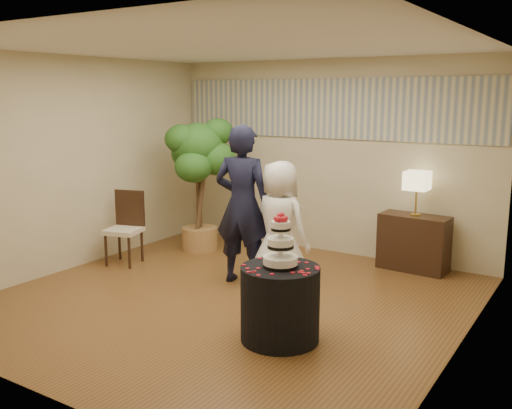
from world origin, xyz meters
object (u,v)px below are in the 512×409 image
Objects in this scene: bride at (280,226)px; table_lamp at (416,194)px; wedding_cake at (281,240)px; cake_table at (280,304)px; side_chair at (123,228)px; console at (414,243)px; ficus_tree at (199,184)px; groom at (243,205)px.

bride is 2.66× the size of table_lamp.
wedding_cake is 2.89m from table_lamp.
cake_table is at bearing -97.71° from table_lamp.
table_lamp is 3.95m from side_chair.
console is at bearing 13.05° from side_chair.
console is (1.14, 1.58, -0.40)m from bride.
cake_table is 0.37× the size of ficus_tree.
ficus_tree is (-1.88, 0.86, 0.23)m from bride.
ficus_tree is (-2.63, 2.14, 0.02)m from wedding_cake.
bride is 2.07× the size of cake_table.
table_lamp is (1.63, 1.63, 0.05)m from groom.
bride is at bearing 120.39° from cake_table.
console reaches higher than cake_table.
wedding_cake is 2.95m from console.
table_lamp is at bearing 13.42° from ficus_tree.
ficus_tree is (-3.02, -0.72, -0.03)m from table_lamp.
table_lamp is 0.29× the size of ficus_tree.
wedding_cake is 0.58× the size of console.
console is 0.66m from table_lamp.
groom is 1.75m from wedding_cake.
bride reaches higher than cake_table.
console is at bearing 0.00° from table_lamp.
wedding_cake is 0.26× the size of ficus_tree.
ficus_tree is at bearing 140.84° from wedding_cake.
console is 0.89× the size of side_chair.
side_chair is (-2.30, -0.28, -0.27)m from bride.
wedding_cake reaches higher than cake_table.
cake_table is (1.24, -1.23, -0.62)m from groom.
wedding_cake is 0.90× the size of table_lamp.
ficus_tree reaches higher than side_chair.
groom is 2.20× the size of console.
bride reaches higher than wedding_cake.
console is 1.53× the size of table_lamp.
ficus_tree reaches higher than groom.
groom is at bearing 135.29° from wedding_cake.
wedding_cake is 3.25m from side_chair.
groom is 2.62× the size of cake_table.
cake_table is at bearing 124.40° from groom.
table_lamp is (0.39, 2.86, 0.05)m from wedding_cake.
cake_table is at bearing 0.00° from wedding_cake.
bride is 1.55× the size of side_chair.
cake_table is 0.62m from wedding_cake.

